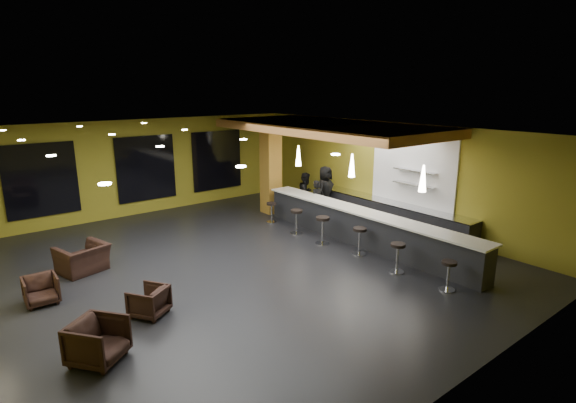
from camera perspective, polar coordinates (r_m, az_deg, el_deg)
floor at (r=12.38m, az=-5.87°, el=-7.96°), size 12.00×13.00×0.10m
ceiling at (r=11.50m, az=-6.33°, el=8.86°), size 12.00×13.00×0.10m
wall_back at (r=17.59m, az=-17.71°, el=4.25°), size 12.00×0.10×3.50m
wall_front at (r=7.45m, az=22.64°, el=-9.61°), size 12.00×0.10×3.50m
wall_right at (r=15.82m, az=12.73°, el=3.50°), size 0.10×13.00×3.50m
wood_soffit at (r=14.77m, az=4.93°, el=9.36°), size 3.60×8.00×0.28m
window_left at (r=16.60m, az=-28.86°, el=2.38°), size 2.20×0.06×2.40m
window_center at (r=17.49m, az=-17.56°, el=4.04°), size 2.20×0.06×2.40m
window_right at (r=18.75m, az=-8.99°, el=5.19°), size 2.20×0.06×2.40m
tile_backsplash at (r=15.11m, az=15.51°, el=3.79°), size 0.06×3.20×2.40m
bar_counter at (r=13.71m, az=9.36°, el=-3.39°), size 0.60×8.00×1.00m
bar_top at (r=13.56m, az=9.45°, el=-1.28°), size 0.78×8.10×0.05m
prep_counter at (r=15.51m, az=12.97°, el=-1.74°), size 0.70×6.00×0.86m
prep_top at (r=15.39m, az=13.06°, el=-0.12°), size 0.72×6.00×0.03m
wall_shelf_lower at (r=14.96m, az=15.71°, el=2.11°), size 0.30×1.50×0.03m
wall_shelf_upper at (r=14.87m, az=15.83°, el=3.81°), size 0.30×1.50×0.03m
column at (r=16.74m, az=-2.20°, el=4.43°), size 0.60×0.60×3.50m
pendant_0 at (r=12.05m, az=16.76°, el=2.82°), size 0.20×0.20×0.70m
pendant_1 at (r=13.60m, az=8.11°, el=4.55°), size 0.20×0.20×0.70m
pendant_2 at (r=15.40m, az=1.33°, el=5.83°), size 0.20×0.20×0.70m
staff_a at (r=15.70m, az=3.77°, el=-0.00°), size 0.55×0.37×1.49m
staff_b at (r=16.75m, az=2.30°, el=1.05°), size 0.94×0.85×1.56m
staff_c at (r=16.55m, az=4.74°, el=1.35°), size 1.04×0.85×1.84m
armchair_a at (r=8.74m, az=-23.00°, el=-16.02°), size 1.16×1.17×0.77m
armchair_b at (r=9.98m, az=-17.25°, el=-11.99°), size 0.94×0.95×0.63m
armchair_c at (r=11.39m, az=-28.87°, el=-9.82°), size 0.69×0.71×0.63m
armchair_d at (r=12.74m, az=-24.62°, el=-6.61°), size 1.33×1.23×0.72m
bar_stool_0 at (r=11.19m, az=19.71°, el=-8.41°), size 0.37×0.37×0.73m
bar_stool_1 at (r=11.85m, az=13.73°, el=-6.48°), size 0.40×0.40×0.78m
bar_stool_2 at (r=12.87m, az=9.07°, el=-4.53°), size 0.40×0.40×0.79m
bar_stool_3 at (r=13.57m, az=4.42°, el=-3.22°), size 0.43×0.43×0.85m
bar_stool_4 at (r=14.48m, az=1.09°, el=-2.17°), size 0.41×0.41×0.80m
bar_stool_5 at (r=15.71m, az=-2.11°, el=-1.06°), size 0.36×0.36×0.71m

